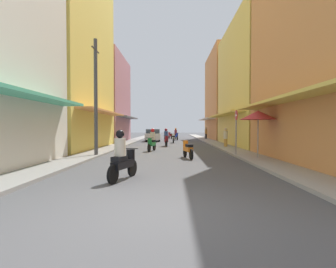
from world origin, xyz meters
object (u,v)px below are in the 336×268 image
object	(u,v)px
motorbike_green	(152,141)
motorbike_white	(173,138)
street_sign_no_entry	(236,126)
vendor_umbrella	(258,115)
motorbike_maroon	(166,138)
motorbike_blue	(176,135)
pedestrian_foreground	(226,138)
parked_car	(153,135)
utility_pole	(96,97)
pedestrian_midway	(206,132)
motorbike_red	(170,135)
motorbike_orange	(188,149)
motorbike_black	(123,158)

from	to	relation	value
motorbike_green	motorbike_white	bearing A→B (deg)	81.06
motorbike_green	street_sign_no_entry	size ratio (longest dim) A/B	0.67
vendor_umbrella	motorbike_maroon	bearing A→B (deg)	117.83
motorbike_blue	pedestrian_foreground	world-z (taller)	pedestrian_foreground
parked_car	vendor_umbrella	world-z (taller)	vendor_umbrella
utility_pole	pedestrian_midway	bearing A→B (deg)	66.89
motorbike_green	utility_pole	world-z (taller)	utility_pole
motorbike_white	parked_car	world-z (taller)	parked_car
motorbike_blue	parked_car	size ratio (longest dim) A/B	0.43
motorbike_red	vendor_umbrella	size ratio (longest dim) A/B	0.70
motorbike_maroon	pedestrian_midway	bearing A→B (deg)	68.16
motorbike_orange	pedestrian_midway	xyz separation A→B (m)	(3.74, 21.31, 0.47)
utility_pole	parked_car	bearing A→B (deg)	83.32
parked_car	pedestrian_foreground	xyz separation A→B (m)	(6.63, -10.10, 0.07)
motorbike_white	street_sign_no_entry	world-z (taller)	street_sign_no_entry
parked_car	utility_pole	size ratio (longest dim) A/B	0.63
motorbike_black	motorbike_maroon	bearing A→B (deg)	86.12
parked_car	utility_pole	world-z (taller)	utility_pole
motorbike_maroon	motorbike_blue	distance (m)	11.13
motorbike_orange	motorbike_white	bearing A→B (deg)	93.21
motorbike_white	motorbike_orange	size ratio (longest dim) A/B	1.01
pedestrian_foreground	street_sign_no_entry	world-z (taller)	street_sign_no_entry
motorbike_maroon	pedestrian_midway	xyz separation A→B (m)	(5.13, 12.80, 0.27)
parked_car	vendor_umbrella	bearing A→B (deg)	-69.17
pedestrian_midway	vendor_umbrella	world-z (taller)	vendor_umbrella
motorbike_green	street_sign_no_entry	bearing A→B (deg)	-30.20
motorbike_maroon	pedestrian_foreground	size ratio (longest dim) A/B	1.12
motorbike_red	motorbike_maroon	xyz separation A→B (m)	(-0.16, -14.86, 0.20)
motorbike_white	pedestrian_midway	distance (m)	9.02
street_sign_no_entry	motorbike_black	bearing A→B (deg)	-127.83
utility_pole	motorbike_red	bearing A→B (deg)	80.34
motorbike_red	pedestrian_foreground	world-z (taller)	pedestrian_foreground
motorbike_blue	pedestrian_foreground	xyz separation A→B (m)	(3.83, -12.84, 0.10)
motorbike_green	parked_car	xyz separation A→B (m)	(-0.95, 12.88, 0.04)
motorbike_black	vendor_umbrella	distance (m)	7.79
motorbike_green	pedestrian_midway	distance (m)	18.34
motorbike_green	motorbike_orange	xyz separation A→B (m)	(2.26, -3.98, -0.20)
motorbike_green	vendor_umbrella	size ratio (longest dim) A/B	0.72
motorbike_red	utility_pole	world-z (taller)	utility_pole
motorbike_black	pedestrian_foreground	bearing A→B (deg)	65.02
utility_pole	motorbike_blue	bearing A→B (deg)	76.11
motorbike_maroon	parked_car	size ratio (longest dim) A/B	0.43
motorbike_red	street_sign_no_entry	size ratio (longest dim) A/B	0.66
pedestrian_foreground	utility_pole	bearing A→B (deg)	-144.11
vendor_umbrella	utility_pole	world-z (taller)	utility_pole
vendor_umbrella	motorbike_black	bearing A→B (deg)	-139.93
motorbike_green	motorbike_black	size ratio (longest dim) A/B	1.02
motorbike_blue	parked_car	distance (m)	3.92
motorbike_black	vendor_umbrella	xyz separation A→B (m)	(5.84, 4.91, 1.56)
motorbike_white	motorbike_blue	world-z (taller)	motorbike_blue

